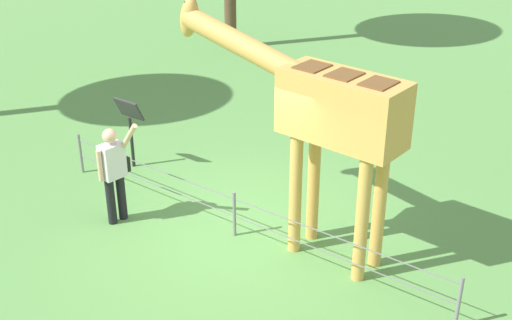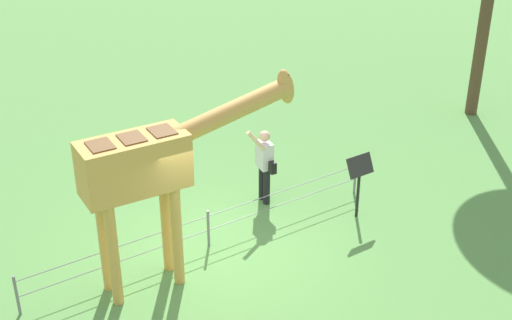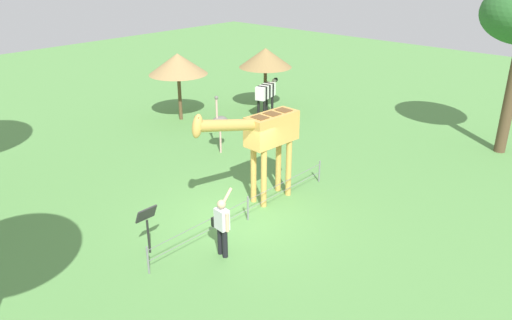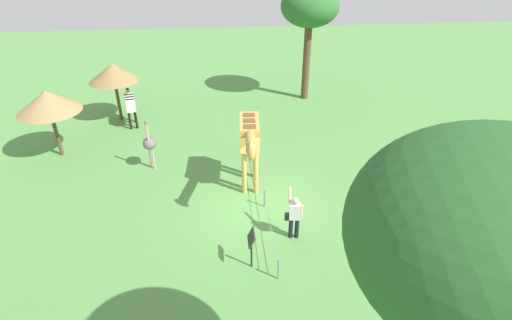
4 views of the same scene
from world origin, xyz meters
The scene contains 11 objects.
ground_plane centered at (0.00, 0.00, 0.00)m, with size 60.00×60.00×0.00m, color #568E47.
giraffe centered at (-1.18, -0.19, 2.20)m, with size 3.84×0.80×3.40m.
visitor centered at (1.74, 0.98, 0.90)m, with size 0.63×0.59×1.74m.
zebra centered at (-7.56, -5.70, 1.16)m, with size 1.82×0.74×1.66m.
ostrich centered at (-3.14, -4.16, 1.18)m, with size 0.70×0.56×2.25m.
shade_hut_near centered at (-4.67, -8.37, 2.55)m, with size 2.61×2.61×3.02m.
shade_hut_far centered at (-8.35, -6.46, 2.53)m, with size 2.48×2.48×2.99m.
tree_northeast centered at (8.72, 1.71, 5.95)m, with size 3.31×3.31×7.17m.
tree_west centered at (-10.43, 3.81, 5.08)m, with size 3.13×3.13×6.28m.
info_sign centered at (2.94, -0.49, 0.95)m, with size 0.56×0.21×1.32m.
wire_fence centered at (0.00, 0.23, 0.40)m, with size 7.05×0.05×0.75m.
Camera 4 is at (11.73, -1.20, 8.89)m, focal length 28.15 mm.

